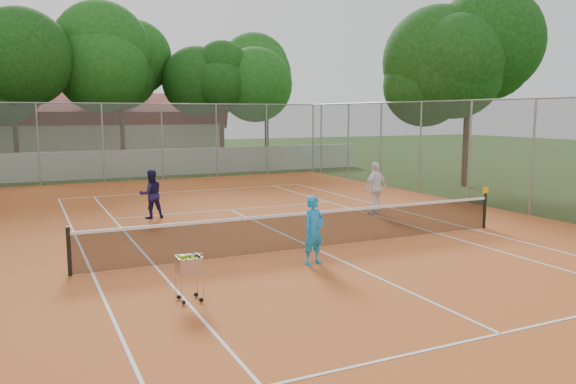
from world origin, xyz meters
name	(u,v)px	position (x,y,z in m)	size (l,w,h in m)	color
ground	(313,248)	(0.00, 0.00, 0.00)	(120.00, 120.00, 0.00)	#1D3A0F
court_pad	(313,248)	(0.00, 0.00, 0.01)	(18.00, 34.00, 0.02)	#BA5924
court_lines	(313,248)	(0.00, 0.00, 0.02)	(10.98, 23.78, 0.01)	white
tennis_net	(313,229)	(0.00, 0.00, 0.51)	(11.88, 0.10, 0.98)	black
perimeter_fence	(313,172)	(0.00, 0.00, 2.00)	(18.00, 34.00, 4.00)	slate
boundary_wall	(155,163)	(0.00, 19.00, 0.75)	(26.00, 0.30, 1.50)	silver
clubhouse	(95,132)	(-2.00, 29.00, 2.20)	(16.40, 9.00, 4.40)	beige
tropical_trees	(142,88)	(0.00, 22.00, 5.00)	(29.00, 19.00, 10.00)	#0E340D
player_near	(314,230)	(-0.72, -1.41, 0.82)	(0.59, 0.38, 1.61)	#1A93E0
player_far_left	(151,194)	(-2.92, 6.00, 0.83)	(0.79, 0.62, 1.62)	#1B1745
player_far_right	(376,188)	(4.27, 3.42, 0.93)	(1.07, 0.45, 1.82)	white
ball_hopper	(189,277)	(-4.04, -2.73, 0.49)	(0.45, 0.45, 0.94)	#B3B3BA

